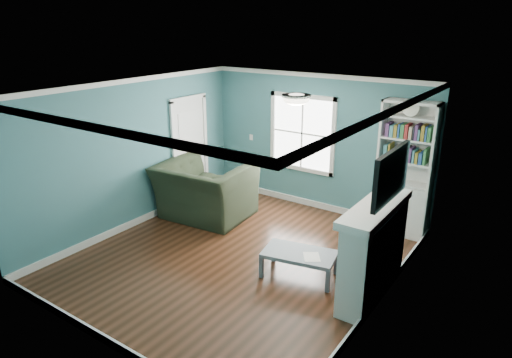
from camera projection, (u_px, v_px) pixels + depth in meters
The scene contains 13 objects.
floor at pixel (238, 257), 7.13m from camera, with size 5.00×5.00×0.00m, color black.
room_walls at pixel (237, 160), 6.61m from camera, with size 5.00×5.00×5.00m.
trim at pixel (237, 183), 6.73m from camera, with size 4.50×5.00×2.60m.
window at pixel (302, 133), 8.75m from camera, with size 1.40×0.06×1.50m.
bookshelf at pixel (404, 182), 7.67m from camera, with size 0.90×0.35×2.31m.
fireplace at pixel (374, 252), 5.96m from camera, with size 0.44×1.58×1.30m.
tv at pixel (391, 175), 5.54m from camera, with size 0.06×1.10×0.65m, color black.
door at pixel (190, 149), 9.06m from camera, with size 0.12×0.98×2.17m.
ceiling_fixture at pixel (296, 98), 5.89m from camera, with size 0.38×0.38×0.15m.
light_switch at pixel (251, 137), 9.47m from camera, with size 0.08×0.01×0.12m, color white.
recliner at pixel (205, 182), 8.37m from camera, with size 1.60×1.04×1.39m, color black.
coffee_table at pixel (299, 255), 6.52m from camera, with size 1.12×0.76×0.37m.
paper_sheet at pixel (312, 257), 6.38m from camera, with size 0.22×0.28×0.00m, color white.
Camera 1 is at (3.82, -5.05, 3.51)m, focal length 32.00 mm.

